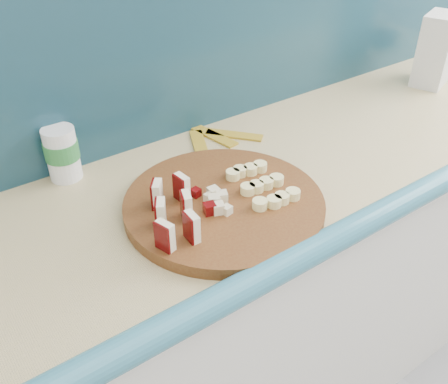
% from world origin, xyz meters
% --- Properties ---
extents(kitchen_counter, '(2.20, 0.63, 0.91)m').
position_xyz_m(kitchen_counter, '(0.10, 1.50, 0.46)').
color(kitchen_counter, white).
rests_on(kitchen_counter, ground).
extents(backsplash, '(2.20, 0.02, 0.50)m').
position_xyz_m(backsplash, '(0.10, 1.79, 1.16)').
color(backsplash, teal).
rests_on(backsplash, kitchen_counter).
extents(cutting_board, '(0.50, 0.50, 0.03)m').
position_xyz_m(cutting_board, '(-0.24, 1.42, 0.92)').
color(cutting_board, '#4F2611').
rests_on(cutting_board, kitchen_counter).
extents(apple_wedges, '(0.14, 0.17, 0.06)m').
position_xyz_m(apple_wedges, '(-0.37, 1.41, 0.97)').
color(apple_wedges, '#FDEECA').
rests_on(apple_wedges, cutting_board).
extents(apple_chunks, '(0.07, 0.08, 0.02)m').
position_xyz_m(apple_chunks, '(-0.27, 1.42, 0.95)').
color(apple_chunks, '#FCF5C9').
rests_on(apple_chunks, cutting_board).
extents(banana_slices, '(0.13, 0.18, 0.02)m').
position_xyz_m(banana_slices, '(-0.14, 1.40, 0.95)').
color(banana_slices, '#F6E796').
rests_on(banana_slices, cutting_board).
extents(flour_bag, '(0.16, 0.14, 0.23)m').
position_xyz_m(flour_bag, '(0.74, 1.59, 1.03)').
color(flour_bag, silver).
rests_on(flour_bag, kitchen_counter).
extents(canister, '(0.08, 0.08, 0.13)m').
position_xyz_m(canister, '(-0.47, 1.75, 0.98)').
color(canister, white).
rests_on(canister, kitchen_counter).
extents(banana_peel, '(0.22, 0.18, 0.01)m').
position_xyz_m(banana_peel, '(-0.07, 1.69, 0.91)').
color(banana_peel, gold).
rests_on(banana_peel, kitchen_counter).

